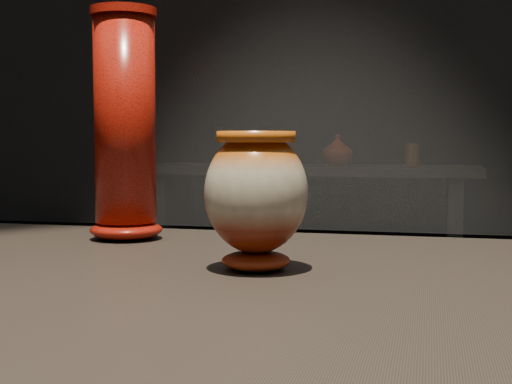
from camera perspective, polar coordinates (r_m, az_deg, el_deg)
main_vase at (r=0.84m, az=-0.00°, el=-0.20°), size 0.14×0.14×0.16m
tall_vase at (r=1.11m, az=-10.43°, el=5.02°), size 0.14×0.14×0.35m
back_shelf at (r=4.27m, az=4.10°, el=-1.40°), size 2.00×0.60×0.90m
back_vase_left at (r=4.32m, az=-1.94°, el=3.39°), size 0.19×0.19×0.18m
back_vase_mid at (r=4.26m, az=6.53°, el=3.36°), size 0.22×0.22×0.18m
back_vase_right at (r=4.17m, az=12.38°, el=2.89°), size 0.08×0.08×0.13m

